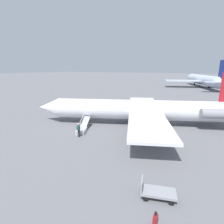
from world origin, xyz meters
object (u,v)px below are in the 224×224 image
object	(u,v)px
airplane_main	(144,110)
airplane_far_right	(203,80)
passenger	(79,129)
boarding_stairs	(82,129)
luggage_cart	(156,191)
suitcase	(155,220)

from	to	relation	value
airplane_main	airplane_far_right	world-z (taller)	airplane_far_right
airplane_main	passenger	xyz separation A→B (m)	(5.08, 8.49, -1.25)
boarding_stairs	passenger	bearing A→B (deg)	-176.82
airplane_far_right	passenger	bearing A→B (deg)	151.10
airplane_far_right	luggage_cart	size ratio (longest dim) A/B	17.12
airplane_far_right	airplane_main	bearing A→B (deg)	154.73
suitcase	boarding_stairs	bearing A→B (deg)	-36.12
airplane_far_right	boarding_stairs	world-z (taller)	airplane_far_right
airplane_far_right	luggage_cart	xyz separation A→B (m)	(-2.09, 76.58, -2.78)
passenger	suitcase	world-z (taller)	passenger
airplane_far_right	suitcase	world-z (taller)	airplane_far_right
passenger	luggage_cart	world-z (taller)	passenger
luggage_cart	suitcase	xyz separation A→B (m)	(-0.56, 2.05, -0.13)
luggage_cart	airplane_main	bearing A→B (deg)	-84.30
airplane_main	luggage_cart	size ratio (longest dim) A/B	12.05
passenger	luggage_cart	distance (m)	12.37
airplane_main	suitcase	size ratio (longest dim) A/B	33.27
passenger	airplane_main	bearing A→B (deg)	-54.46
airplane_main	luggage_cart	world-z (taller)	airplane_main
passenger	suitcase	bearing A→B (deg)	-146.31
boarding_stairs	luggage_cart	world-z (taller)	boarding_stairs
boarding_stairs	passenger	size ratio (longest dim) A/B	2.35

